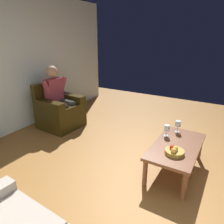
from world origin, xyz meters
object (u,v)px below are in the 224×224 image
at_px(coffee_table, 176,148).
at_px(wine_glass_near, 167,129).
at_px(armchair, 59,111).
at_px(person_seated, 59,95).
at_px(fruit_bowl, 174,151).
at_px(wine_glass_far, 178,124).

height_order(coffee_table, wine_glass_near, wine_glass_near).
xyz_separation_m(armchair, person_seated, (0.00, 0.02, 0.34)).
relative_size(armchair, coffee_table, 0.82).
bearing_deg(fruit_bowl, wine_glass_near, -151.98).
distance_m(armchair, wine_glass_near, 2.27).
xyz_separation_m(armchair, coffee_table, (0.33, 2.46, 0.02)).
xyz_separation_m(wine_glass_near, wine_glass_far, (-0.22, 0.11, 0.01)).
height_order(coffee_table, fruit_bowl, fruit_bowl).
height_order(armchair, wine_glass_far, armchair).
distance_m(wine_glass_near, fruit_bowl, 0.50).
xyz_separation_m(armchair, wine_glass_far, (-0.08, 2.36, 0.20)).
relative_size(wine_glass_far, fruit_bowl, 0.76).
bearing_deg(wine_glass_far, wine_glass_near, -26.04).
bearing_deg(coffee_table, armchair, -97.59).
bearing_deg(coffee_table, wine_glass_far, -166.36).
distance_m(wine_glass_near, wine_glass_far, 0.24).
height_order(armchair, wine_glass_near, armchair).
bearing_deg(fruit_bowl, armchair, -102.95).
distance_m(person_seated, wine_glass_far, 2.35).
relative_size(armchair, fruit_bowl, 3.80).
relative_size(wine_glass_near, wine_glass_far, 0.95).
distance_m(person_seated, wine_glass_near, 2.24).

